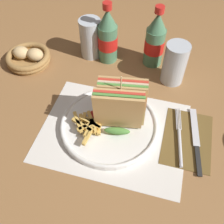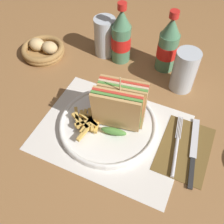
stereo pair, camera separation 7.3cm
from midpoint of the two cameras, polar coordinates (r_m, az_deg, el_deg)
name	(u,v)px [view 1 (the left image)]	position (r m, az deg, el deg)	size (l,w,h in m)	color
ground_plane	(109,127)	(0.75, -3.38, -3.42)	(4.00, 4.00, 0.00)	olive
placemat	(114,132)	(0.73, -2.48, -4.51)	(0.40, 0.31, 0.00)	silver
plate_main	(110,124)	(0.74, -3.22, -2.79)	(0.28, 0.28, 0.02)	white
club_sandwich	(120,106)	(0.69, -1.23, 1.10)	(0.14, 0.11, 0.17)	tan
fries_pile	(88,125)	(0.72, -8.25, -3.04)	(0.09, 0.11, 0.02)	gold
ketchup_blob	(95,115)	(0.74, -6.48, -0.76)	(0.04, 0.03, 0.01)	maroon
napkin	(187,139)	(0.74, 13.39, -5.82)	(0.13, 0.19, 0.00)	brown
fork	(180,141)	(0.72, 11.76, -6.42)	(0.04, 0.19, 0.01)	silver
knife	(196,140)	(0.74, 15.20, -6.18)	(0.05, 0.22, 0.00)	black
coke_bottle_near	(108,37)	(0.90, -3.34, 15.89)	(0.07, 0.07, 0.21)	#4C7F5B
coke_bottle_far	(155,41)	(0.89, 6.96, 15.04)	(0.07, 0.07, 0.21)	#4C7F5B
glass_near	(174,66)	(0.85, 10.98, 9.69)	(0.07, 0.07, 0.14)	silver
glass_far	(91,38)	(0.93, -7.00, 15.56)	(0.07, 0.07, 0.14)	silver
bread_basket	(28,57)	(0.98, -19.84, 10.99)	(0.15, 0.15, 0.06)	olive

